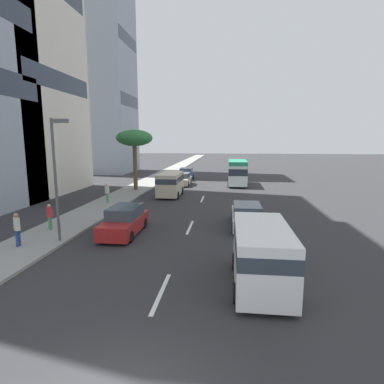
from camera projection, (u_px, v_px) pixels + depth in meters
The scene contains 18 objects.
ground_plane at pixel (207, 188), 37.27m from camera, with size 198.00×198.00×0.00m, color #2D2D30.
sidewalk_right at pixel (142, 186), 38.17m from camera, with size 162.00×3.42×0.15m, color gray.
lane_stripe_near at pixel (161, 293), 11.55m from camera, with size 3.20×0.16×0.01m, color silver.
lane_stripe_mid at pixel (190, 227), 20.25m from camera, with size 3.20×0.16×0.01m, color silver.
lane_stripe_far at pixel (202, 199), 30.08m from camera, with size 3.20×0.16×0.01m, color silver.
car_lead at pixel (125, 221), 18.76m from camera, with size 4.70×1.88×1.67m.
car_second at pixel (183, 179), 39.24m from camera, with size 4.66×1.85×1.54m.
minibus_third at pixel (237, 172), 39.06m from camera, with size 6.39×2.36×3.10m.
car_fourth at pixel (247, 216), 20.23m from camera, with size 4.77×1.93×1.55m.
van_fifth at pixel (262, 252), 11.90m from camera, with size 4.78×2.17×2.38m.
van_sixth at pixel (170, 183), 31.37m from camera, with size 4.89×2.15×2.36m.
car_seventh at pixel (186, 174), 44.98m from camera, with size 4.17×1.90×1.65m.
pedestrian_near_lamp at pixel (17, 228), 16.04m from camera, with size 0.37×0.39×1.77m.
pedestrian_mid_block at pixel (107, 192), 27.22m from camera, with size 0.38×0.34×1.75m.
pedestrian_by_tree at pixel (50, 216), 19.12m from camera, with size 0.33×0.38×1.60m.
palm_tree at pixel (134, 139), 33.87m from camera, with size 3.95×3.95×6.59m.
street_lamp at pixel (57, 166), 16.46m from camera, with size 0.24×0.97×6.59m.
office_tower_far at pixel (95, 51), 52.37m from camera, with size 10.11×11.56×40.85m.
Camera 1 is at (-5.32, -2.38, 5.59)m, focal length 29.11 mm.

